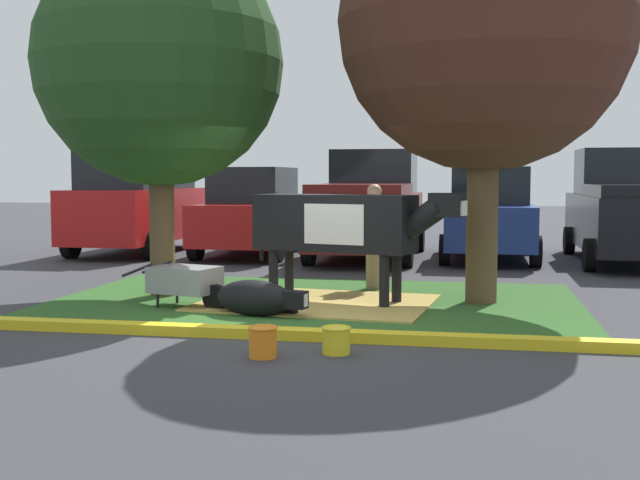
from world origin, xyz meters
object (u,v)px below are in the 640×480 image
(suv_black, at_px, (138,199))
(sedan_red, at_px, (254,212))
(sedan_blue, at_px, (489,214))
(shade_tree_left, at_px, (159,63))
(bucket_yellow, at_px, (336,340))
(pickup_truck_black, at_px, (628,210))
(shade_tree_right, at_px, (485,24))
(bucket_orange, at_px, (263,341))
(calf_lying, at_px, (257,298))
(wheelbarrow, at_px, (186,281))
(cow_holstein, at_px, (341,224))
(pickup_truck_maroon, at_px, (370,208))
(person_handler, at_px, (374,233))

(suv_black, height_order, sedan_red, suv_black)
(suv_black, distance_m, sedan_blue, 8.15)
(shade_tree_left, height_order, bucket_yellow, shade_tree_left)
(pickup_truck_black, bearing_deg, sedan_blue, 176.96)
(shade_tree_right, xyz_separation_m, sedan_red, (-5.07, 6.16, -2.96))
(bucket_yellow, bearing_deg, bucket_orange, -156.27)
(shade_tree_left, xyz_separation_m, sedan_blue, (4.98, 6.48, -2.51))
(calf_lying, xyz_separation_m, sedan_blue, (3.12, 7.89, 0.75))
(bucket_yellow, relative_size, sedan_blue, 0.07)
(sedan_red, bearing_deg, pickup_truck_black, -0.40)
(shade_tree_right, distance_m, wheelbarrow, 5.49)
(shade_tree_left, relative_size, shade_tree_right, 0.89)
(cow_holstein, height_order, bucket_orange, cow_holstein)
(pickup_truck_black, bearing_deg, calf_lying, -127.73)
(suv_black, bearing_deg, shade_tree_right, -37.93)
(bucket_orange, distance_m, sedan_blue, 10.46)
(shade_tree_left, height_order, pickup_truck_maroon, shade_tree_left)
(calf_lying, height_order, sedan_blue, sedan_blue)
(wheelbarrow, distance_m, pickup_truck_black, 10.21)
(shade_tree_left, xyz_separation_m, pickup_truck_black, (7.84, 6.33, -2.38))
(person_handler, bearing_deg, pickup_truck_black, 46.42)
(person_handler, height_order, sedan_blue, sedan_blue)
(person_handler, xyz_separation_m, sedan_blue, (1.92, 5.17, 0.07))
(person_handler, bearing_deg, pickup_truck_maroon, 98.01)
(shade_tree_right, height_order, wheelbarrow, shade_tree_right)
(shade_tree_right, xyz_separation_m, pickup_truck_maroon, (-2.38, 6.09, -2.83))
(person_handler, bearing_deg, suv_black, 140.81)
(shade_tree_left, relative_size, suv_black, 1.16)
(shade_tree_right, distance_m, person_handler, 3.62)
(person_handler, relative_size, sedan_red, 0.38)
(wheelbarrow, bearing_deg, pickup_truck_maroon, 77.40)
(shade_tree_right, bearing_deg, person_handler, 147.19)
(bucket_yellow, relative_size, pickup_truck_black, 0.06)
(calf_lying, distance_m, sedan_red, 8.13)
(cow_holstein, height_order, wheelbarrow, cow_holstein)
(sedan_blue, bearing_deg, shade_tree_right, -92.22)
(wheelbarrow, height_order, bucket_orange, wheelbarrow)
(bucket_orange, bearing_deg, cow_holstein, 86.25)
(cow_holstein, bearing_deg, shade_tree_left, 176.90)
(pickup_truck_maroon, distance_m, sedan_blue, 2.63)
(cow_holstein, distance_m, pickup_truck_black, 8.23)
(person_handler, xyz_separation_m, pickup_truck_black, (4.78, 5.02, 0.20))
(pickup_truck_maroon, bearing_deg, sedan_red, 178.54)
(bucket_yellow, distance_m, pickup_truck_maroon, 9.76)
(bucket_yellow, bearing_deg, shade_tree_left, 133.96)
(bucket_orange, height_order, pickup_truck_black, pickup_truck_black)
(person_handler, bearing_deg, wheelbarrow, -135.72)
(bucket_orange, xyz_separation_m, pickup_truck_black, (5.31, 9.99, 0.95))
(person_handler, relative_size, pickup_truck_black, 0.31)
(wheelbarrow, relative_size, bucket_orange, 5.09)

